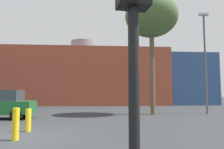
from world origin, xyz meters
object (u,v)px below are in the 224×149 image
traffic_light_near_right (134,9)px  bare_tree_1 (151,17)px  bollard_yellow_0 (16,124)px  parked_car_2 (0,104)px  bollard_yellow_1 (28,120)px  street_lamp (205,56)px

traffic_light_near_right → bare_tree_1: 16.61m
bollard_yellow_0 → traffic_light_near_right: bearing=-60.9°
parked_car_2 → bollard_yellow_1: parked_car_2 is taller
traffic_light_near_right → bollard_yellow_1: bearing=-162.8°
parked_car_2 → bare_tree_1: (10.96, 2.35, 7.16)m
bollard_yellow_1 → bollard_yellow_0: bearing=-87.0°
bollard_yellow_1 → street_lamp: bearing=31.6°
bare_tree_1 → street_lamp: (4.62, 0.10, -3.27)m
bollard_yellow_0 → bollard_yellow_1: bearing=93.0°
bollard_yellow_0 → bollard_yellow_1: 1.79m
traffic_light_near_right → bollard_yellow_1: size_ratio=3.51×
parked_car_2 → bollard_yellow_1: size_ratio=4.39×
traffic_light_near_right → street_lamp: street_lamp is taller
bare_tree_1 → parked_car_2: bearing=-167.9°
bollard_yellow_1 → street_lamp: size_ratio=0.12×
traffic_light_near_right → street_lamp: bearing=143.1°
bollard_yellow_1 → street_lamp: 15.00m
bare_tree_1 → street_lamp: 5.66m
bare_tree_1 → bollard_yellow_0: bare_tree_1 is taller
parked_car_2 → traffic_light_near_right: 14.48m
parked_car_2 → street_lamp: 16.25m
traffic_light_near_right → bollard_yellow_1: traffic_light_near_right is taller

